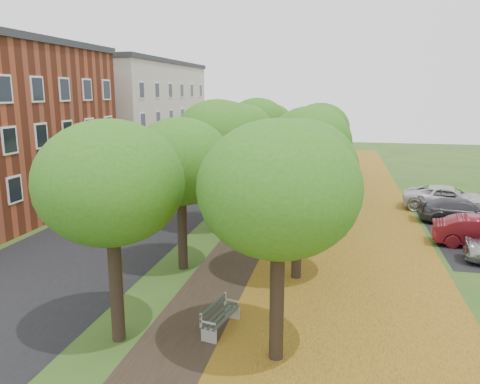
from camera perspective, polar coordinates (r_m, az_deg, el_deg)
The scene contains 10 objects.
ground at distance 14.59m, azimuth -6.33°, elevation -18.29°, with size 120.00×120.00×0.00m, color #2D4C19.
street_asphalt at distance 30.21m, azimuth -10.92°, elevation -2.21°, with size 8.00×70.00×0.01m, color black.
footpath at distance 28.19m, azimuth 3.29°, elevation -3.04°, with size 3.20×70.00×0.01m, color black.
leaf_verge at distance 27.90m, azimuth 13.50°, elevation -3.52°, with size 7.50×70.00×0.01m, color #A3721E.
tree_row_west at distance 27.77m, azimuth -1.11°, elevation 6.35°, with size 4.33×34.33×6.44m.
tree_row_east at distance 27.09m, azimuth 8.88°, elevation 6.06°, with size 4.33×34.33×6.44m.
building_cream at distance 49.66m, azimuth -13.26°, elevation 9.32°, with size 10.30×20.30×10.40m.
bench at distance 15.22m, azimuth -2.52°, elevation -14.92°, with size 0.90×1.88×0.86m.
car_grey at distance 29.53m, azimuth 25.53°, elevation -2.14°, with size 1.95×4.80×1.39m, color #36363B.
car_white at distance 32.23m, azimuth 24.15°, elevation -0.76°, with size 2.55×5.53×1.54m, color silver.
Camera 1 is at (4.11, -11.90, 7.37)m, focal length 35.00 mm.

